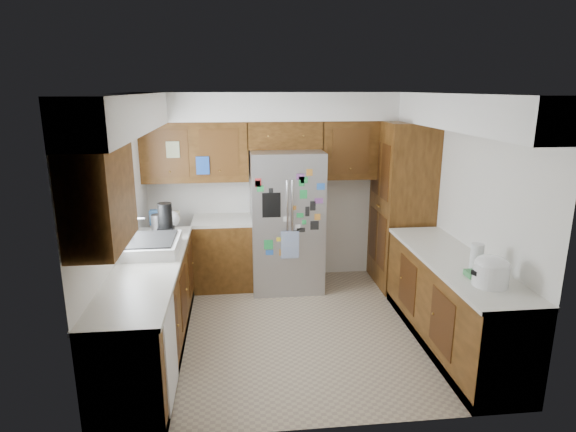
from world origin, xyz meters
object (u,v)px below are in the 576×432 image
object	(u,v)px
pantry	(401,205)
fridge	(286,220)
paper_towel	(477,258)
rice_cooker	(491,270)

from	to	relation	value
pantry	fridge	world-z (taller)	pantry
paper_towel	rice_cooker	bearing A→B (deg)	-95.02
pantry	fridge	bearing A→B (deg)	177.94
rice_cooker	paper_towel	size ratio (longest dim) A/B	1.15
pantry	rice_cooker	xyz separation A→B (m)	(-0.00, -2.27, -0.02)
pantry	paper_towel	world-z (taller)	pantry
rice_cooker	paper_towel	world-z (taller)	paper_towel
pantry	rice_cooker	bearing A→B (deg)	-90.01
pantry	paper_towel	distance (m)	1.96
pantry	fridge	distance (m)	1.51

